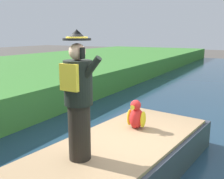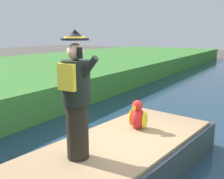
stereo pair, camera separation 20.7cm
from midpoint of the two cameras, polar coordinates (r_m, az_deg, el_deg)
The scene contains 4 objects.
canal_water at distance 4.79m, azimuth 0.37°, elevation -18.67°, with size 6.37×48.00×0.10m, color #1E384C.
boat at distance 4.67m, azimuth 0.79°, elevation -14.60°, with size 2.25×4.37×0.61m.
person_pirate at distance 3.67m, azimuth -8.96°, elevation -1.68°, with size 0.61×0.42×1.85m.
parrot_plush at distance 5.02m, azimuth 4.15°, elevation -5.84°, with size 0.36×0.35×0.57m.
Camera 1 is at (1.94, -3.63, 2.50)m, focal length 41.75 mm.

